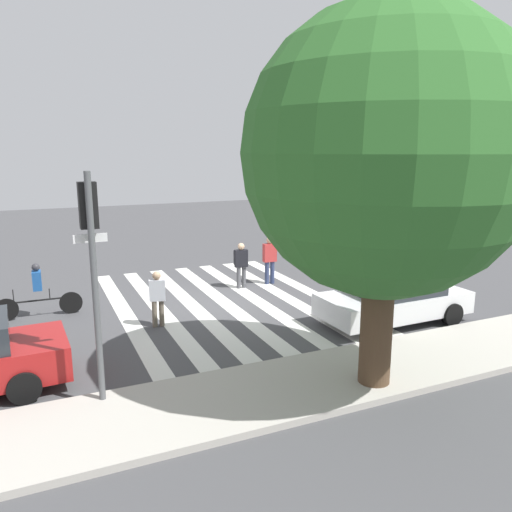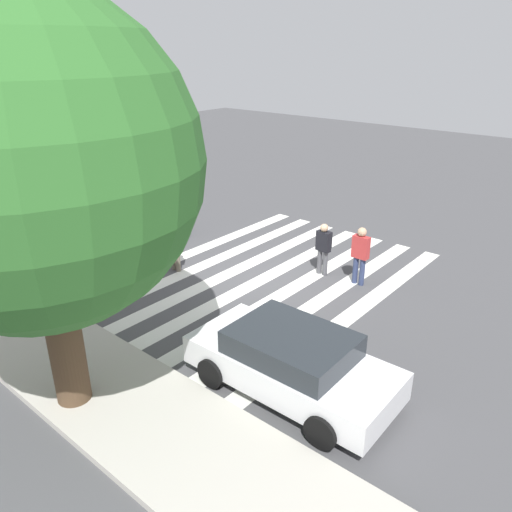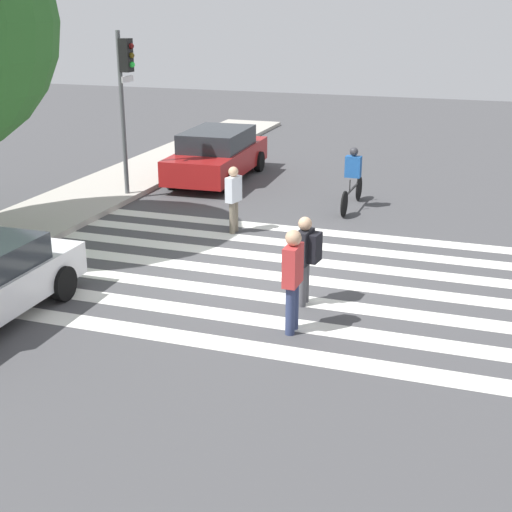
# 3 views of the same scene
# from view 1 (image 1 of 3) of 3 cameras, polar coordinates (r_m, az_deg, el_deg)

# --- Properties ---
(ground_plane) EXTENTS (60.00, 60.00, 0.00)m
(ground_plane) POSITION_cam_1_polar(r_m,az_deg,el_deg) (16.19, -3.76, -5.21)
(ground_plane) COLOR #444447
(sidewalk_curb) EXTENTS (36.00, 2.50, 0.14)m
(sidewalk_curb) POSITION_cam_1_polar(r_m,az_deg,el_deg) (10.93, 8.18, -13.75)
(sidewalk_curb) COLOR #ADA89E
(sidewalk_curb) RESTS_ON ground_plane
(crosswalk_stripes) EXTENTS (6.71, 10.00, 0.01)m
(crosswalk_stripes) POSITION_cam_1_polar(r_m,az_deg,el_deg) (16.19, -3.76, -5.19)
(crosswalk_stripes) COLOR silver
(crosswalk_stripes) RESTS_ON ground_plane
(traffic_light) EXTENTS (0.60, 0.50, 4.45)m
(traffic_light) POSITION_cam_1_polar(r_m,az_deg,el_deg) (9.51, -18.31, 1.21)
(traffic_light) COLOR #515456
(traffic_light) RESTS_ON ground_plane
(street_tree) EXTENTS (5.48, 5.48, 7.48)m
(street_tree) POSITION_cam_1_polar(r_m,az_deg,el_deg) (9.79, 14.59, 11.20)
(street_tree) COLOR #4C3826
(street_tree) RESTS_ON ground_plane
(pedestrian_adult_tall_backpack) EXTENTS (0.49, 0.26, 1.74)m
(pedestrian_adult_tall_backpack) POSITION_cam_1_polar(r_m,az_deg,el_deg) (18.04, 1.58, -0.15)
(pedestrian_adult_tall_backpack) COLOR navy
(pedestrian_adult_tall_backpack) RESTS_ON ground_plane
(pedestrian_adult_yellow_jacket) EXTENTS (0.47, 0.28, 1.57)m
(pedestrian_adult_yellow_jacket) POSITION_cam_1_polar(r_m,az_deg,el_deg) (13.97, -11.20, -4.46)
(pedestrian_adult_yellow_jacket) COLOR #6B6051
(pedestrian_adult_yellow_jacket) RESTS_ON ground_plane
(pedestrian_child_with_backpack) EXTENTS (0.47, 0.40, 1.62)m
(pedestrian_child_with_backpack) POSITION_cam_1_polar(r_m,az_deg,el_deg) (17.51, -1.76, -0.65)
(pedestrian_child_with_backpack) COLOR #4C4C51
(pedestrian_child_with_backpack) RESTS_ON ground_plane
(cyclist_near_curb) EXTENTS (2.40, 0.40, 1.61)m
(cyclist_near_curb) POSITION_cam_1_polar(r_m,az_deg,el_deg) (15.77, -23.69, -3.43)
(cyclist_near_curb) COLOR black
(cyclist_near_curb) RESTS_ON ground_plane
(car_parked_silver_sedan) EXTENTS (4.26, 2.07, 1.33)m
(car_parked_silver_sedan) POSITION_cam_1_polar(r_m,az_deg,el_deg) (14.61, 15.45, -4.71)
(car_parked_silver_sedan) COLOR silver
(car_parked_silver_sedan) RESTS_ON ground_plane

